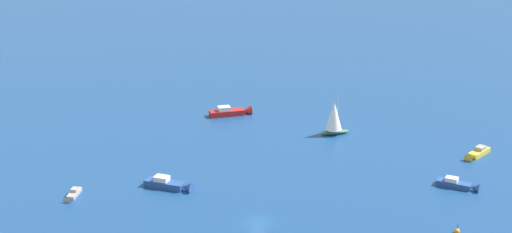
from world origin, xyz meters
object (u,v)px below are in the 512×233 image
Objects in this scene: motorboat_inshore at (171,184)px; sailboat_outer_ring_a at (334,118)px; motorboat_ahead at (477,153)px; marker_buoy at (457,231)px; motorboat_near_centre at (460,185)px; motorboat_far_port at (73,195)px; motorboat_far_stbd at (232,112)px.

motorboat_inshore is 48.48m from sailboat_outer_ring_a.
marker_buoy reaches higher than motorboat_ahead.
motorboat_near_centre reaches higher than marker_buoy.
motorboat_near_centre is 20.80m from marker_buoy.
marker_buoy is at bearing 5.83° from sailboat_outer_ring_a.
marker_buoy is (18.36, -9.78, -0.30)m from motorboat_near_centre.
marker_buoy is (32.29, 68.24, -0.09)m from motorboat_far_port.
sailboat_outer_ring_a reaches higher than motorboat_inshore.
motorboat_near_centre is 0.89× the size of sailboat_outer_ring_a.
sailboat_outer_ring_a reaches higher than motorboat_far_port.
motorboat_inshore is at bearing 89.15° from motorboat_far_port.
motorboat_ahead is at bearing 49.81° from motorboat_far_stbd.
motorboat_near_centre is 1.01× the size of motorboat_ahead.
marker_buoy is (33.38, -21.47, -0.27)m from motorboat_ahead.
motorboat_inshore is (0.30, 19.87, 0.34)m from motorboat_far_port.
motorboat_far_stbd is 1.36× the size of motorboat_ahead.
motorboat_far_stbd is at bearing 152.70° from motorboat_inshore.
motorboat_far_port is 89.72m from motorboat_ahead.
motorboat_far_stbd is 47.34m from motorboat_inshore.
motorboat_ahead is 0.88× the size of sailboat_outer_ring_a.
motorboat_inshore is at bearing -103.20° from motorboat_near_centre.
motorboat_far_stbd reaches higher than marker_buoy.
motorboat_ahead reaches higher than motorboat_far_port.
motorboat_ahead is at bearing 90.70° from motorboat_far_port.
sailboat_outer_ring_a is (-22.48, 42.81, 3.43)m from motorboat_inshore.
motorboat_inshore is at bearing -123.48° from marker_buoy.
motorboat_near_centre is 0.74× the size of motorboat_far_stbd.
motorboat_ahead is (40.67, 48.14, -0.20)m from motorboat_far_stbd.
motorboat_ahead is at bearing 52.04° from sailboat_outer_ring_a.
motorboat_near_centre is 19.04m from motorboat_ahead.
motorboat_far_port is 0.56× the size of motorboat_far_stbd.
motorboat_near_centre reaches higher than motorboat_ahead.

